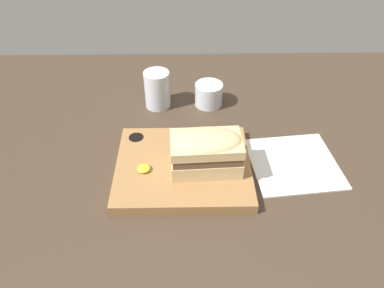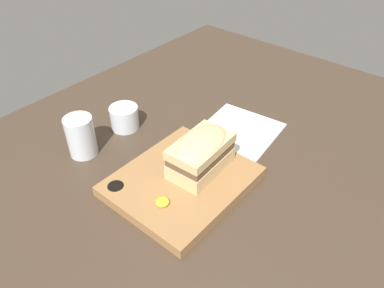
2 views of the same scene
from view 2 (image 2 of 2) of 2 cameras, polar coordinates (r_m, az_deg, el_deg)
dining_table at (r=89.76cm, az=-0.70°, el=-3.13°), size 145.96×103.35×2.00cm
serving_board at (r=82.32cm, az=-1.61°, el=-5.70°), size 29.13×24.92×2.46cm
sandwich at (r=80.51cm, az=1.36°, el=-1.21°), size 15.12×9.51×8.86cm
mustard_dollop at (r=75.83cm, az=-4.53°, el=-8.78°), size 2.81×2.81×1.13cm
water_glass at (r=92.71cm, az=-16.50°, el=0.82°), size 6.77×6.77×10.04cm
wine_glass at (r=100.25cm, az=-10.17°, el=3.87°), size 7.47×7.47×6.13cm
napkin at (r=99.27cm, az=7.22°, el=2.04°), size 20.95×20.56×0.40cm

